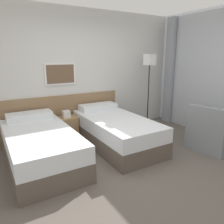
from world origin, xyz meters
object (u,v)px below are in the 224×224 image
bed_near_window (116,131)px  armchair (212,134)px  bed_near_door (40,146)px  nightstand (67,128)px  floor_lamp (149,68)px

bed_near_window → armchair: size_ratio=2.11×
bed_near_door → bed_near_window: size_ratio=1.00×
bed_near_door → nightstand: bed_near_door is taller
floor_lamp → armchair: floor_lamp is taller
nightstand → armchair: size_ratio=0.65×
bed_near_door → bed_near_window: (1.46, 0.00, 0.00)m
bed_near_door → bed_near_window: 1.46m
bed_near_window → nightstand: (-0.73, 0.78, -0.03)m
bed_near_window → floor_lamp: bearing=23.9°
bed_near_window → armchair: (1.50, -1.07, -0.01)m
nightstand → bed_near_window: bearing=-46.9°
bed_near_window → armchair: 1.84m
armchair → floor_lamp: bearing=-2.9°
bed_near_door → armchair: (2.96, -1.07, -0.01)m
bed_near_door → bed_near_window: same height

